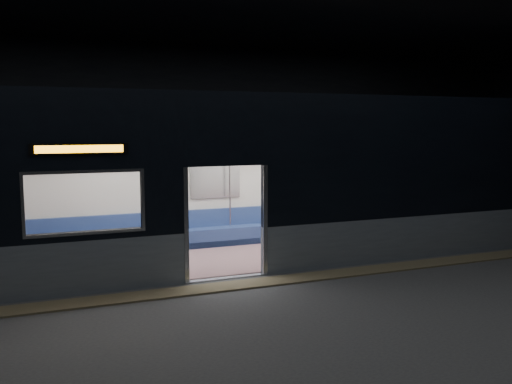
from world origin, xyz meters
TOP-DOWN VIEW (x-y plane):
  - station_floor at (0.00, 0.00)m, footprint 24.00×14.00m
  - station_envelope at (0.00, 0.00)m, footprint 24.00×14.00m
  - tactile_strip at (0.00, 0.55)m, footprint 22.80×0.50m
  - metro_car at (-0.00, 2.54)m, footprint 18.00×3.04m
  - passenger at (3.72, 3.55)m, footprint 0.43×0.74m
  - handbag at (3.75, 3.30)m, footprint 0.38×0.34m
  - transit_map at (0.66, 3.85)m, footprint 1.08×0.03m

SIDE VIEW (x-z plane):
  - station_floor at x=0.00m, z-range -0.01..0.00m
  - tactile_strip at x=0.00m, z-range 0.00..0.03m
  - handbag at x=3.75m, z-range 0.62..0.79m
  - passenger at x=3.72m, z-range 0.11..1.55m
  - transit_map at x=0.66m, z-range 1.15..1.85m
  - metro_car at x=0.00m, z-range 0.17..3.52m
  - station_envelope at x=0.00m, z-range 1.16..6.16m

